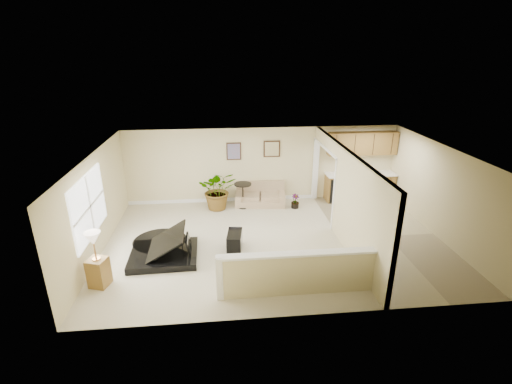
{
  "coord_description": "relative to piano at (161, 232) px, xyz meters",
  "views": [
    {
      "loc": [
        -1.4,
        -8.76,
        4.86
      ],
      "look_at": [
        -0.48,
        0.4,
        1.3
      ],
      "focal_mm": 26.0,
      "sensor_mm": 36.0,
      "label": 1
    }
  ],
  "objects": [
    {
      "name": "small_plant",
      "position": [
        3.9,
        2.59,
        -0.45
      ],
      "size": [
        0.33,
        0.33,
        0.47
      ],
      "color": "black",
      "rests_on": "floor"
    },
    {
      "name": "kitchen_cabinets",
      "position": [
        6.11,
        3.13,
        0.22
      ],
      "size": [
        2.36,
        0.65,
        2.33
      ],
      "color": "olive",
      "rests_on": "floor"
    },
    {
      "name": "palm_plant",
      "position": [
        1.42,
        2.78,
        -0.0
      ],
      "size": [
        1.19,
        1.04,
        1.31
      ],
      "color": "black",
      "rests_on": "floor"
    },
    {
      "name": "right_wall",
      "position": [
        7.42,
        0.4,
        0.6
      ],
      "size": [
        0.04,
        6.0,
        2.5
      ],
      "primitive_type": "cube",
      "color": "beige",
      "rests_on": "floor"
    },
    {
      "name": "interior_partition",
      "position": [
        4.72,
        0.65,
        0.57
      ],
      "size": [
        0.18,
        5.99,
        2.5
      ],
      "color": "beige",
      "rests_on": "floor"
    },
    {
      "name": "floor",
      "position": [
        2.92,
        0.4,
        -0.65
      ],
      "size": [
        9.0,
        9.0,
        0.0
      ],
      "primitive_type": "plane",
      "color": "beige",
      "rests_on": "ground"
    },
    {
      "name": "pony_half_wall",
      "position": [
        2.99,
        -1.9,
        -0.13
      ],
      "size": [
        3.42,
        0.22,
        1.0
      ],
      "color": "beige",
      "rests_on": "floor"
    },
    {
      "name": "accent_table",
      "position": [
        2.21,
        2.82,
        -0.12
      ],
      "size": [
        0.56,
        0.56,
        0.82
      ],
      "color": "black",
      "rests_on": "floor"
    },
    {
      "name": "ceiling",
      "position": [
        2.92,
        0.4,
        1.85
      ],
      "size": [
        9.0,
        6.0,
        0.04
      ],
      "primitive_type": "cube",
      "color": "white",
      "rests_on": "back_wall"
    },
    {
      "name": "left_window",
      "position": [
        -1.57,
        -0.1,
        0.8
      ],
      "size": [
        0.05,
        2.15,
        1.45
      ],
      "primitive_type": "cube",
      "color": "white",
      "rests_on": "left_wall"
    },
    {
      "name": "lamp_stand",
      "position": [
        -1.21,
        -1.17,
        -0.1
      ],
      "size": [
        0.48,
        0.48,
        1.3
      ],
      "color": "olive",
      "rests_on": "floor"
    },
    {
      "name": "loveseat",
      "position": [
        2.81,
        3.1,
        -0.29
      ],
      "size": [
        1.74,
        1.11,
        0.93
      ],
      "rotation": [
        0.0,
        0.0,
        -0.12
      ],
      "color": "tan",
      "rests_on": "floor"
    },
    {
      "name": "front_wall",
      "position": [
        2.92,
        -2.6,
        0.6
      ],
      "size": [
        9.0,
        0.04,
        2.5
      ],
      "primitive_type": "cube",
      "color": "beige",
      "rests_on": "floor"
    },
    {
      "name": "wall_mirror",
      "position": [
        3.22,
        3.37,
        1.15
      ],
      "size": [
        0.55,
        0.04,
        0.55
      ],
      "color": "#382314",
      "rests_on": "back_wall"
    },
    {
      "name": "piano_bench",
      "position": [
        1.81,
        0.09,
        -0.41
      ],
      "size": [
        0.45,
        0.75,
        0.47
      ],
      "primitive_type": "cube",
      "rotation": [
        0.0,
        0.0,
        -0.13
      ],
      "color": "black",
      "rests_on": "floor"
    },
    {
      "name": "left_wall",
      "position": [
        -1.58,
        0.4,
        0.6
      ],
      "size": [
        0.04,
        6.0,
        2.5
      ],
      "primitive_type": "cube",
      "color": "beige",
      "rests_on": "floor"
    },
    {
      "name": "kitchen_vinyl",
      "position": [
        6.07,
        0.4,
        -0.64
      ],
      "size": [
        2.7,
        6.0,
        0.01
      ],
      "primitive_type": "cube",
      "color": "tan",
      "rests_on": "floor"
    },
    {
      "name": "wall_art_left",
      "position": [
        1.97,
        3.37,
        1.1
      ],
      "size": [
        0.48,
        0.04,
        0.58
      ],
      "color": "#382314",
      "rests_on": "back_wall"
    },
    {
      "name": "back_wall",
      "position": [
        2.92,
        3.4,
        0.6
      ],
      "size": [
        9.0,
        0.04,
        2.5
      ],
      "primitive_type": "cube",
      "color": "beige",
      "rests_on": "floor"
    },
    {
      "name": "piano",
      "position": [
        0.0,
        0.0,
        0.0
      ],
      "size": [
        1.97,
        2.04,
        1.55
      ],
      "rotation": [
        0.0,
        0.0,
        0.03
      ],
      "color": "black",
      "rests_on": "floor"
    }
  ]
}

